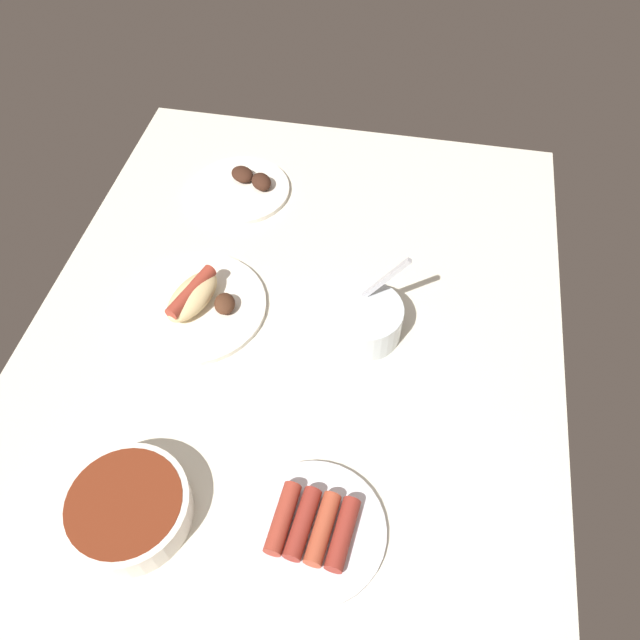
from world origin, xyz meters
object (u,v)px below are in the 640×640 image
bowl_coleslaw (364,319)px  plate_hotdog_assembled (195,302)px  plate_sausages (313,529)px  plate_grilled_meat (242,187)px  bowl_chili (127,508)px

bowl_coleslaw → plate_hotdog_assembled: 29.46cm
bowl_coleslaw → plate_sausages: bearing=177.3°
plate_grilled_meat → plate_hotdog_assembled: (-31.59, -0.13, 0.75)cm
bowl_coleslaw → bowl_chili: bearing=144.5°
plate_grilled_meat → plate_sausages: plate_grilled_meat is taller
plate_grilled_meat → plate_sausages: bearing=-157.3°
bowl_chili → plate_hotdog_assembled: (37.33, 2.41, -0.98)cm
plate_grilled_meat → plate_hotdog_assembled: bearing=-179.8°
bowl_coleslaw → plate_sausages: bowl_coleslaw is taller
bowl_chili → plate_hotdog_assembled: plate_hotdog_assembled is taller
bowl_chili → plate_sausages: bowl_chili is taller
plate_grilled_meat → bowl_chili: size_ratio=1.16×
plate_grilled_meat → bowl_chili: bearing=-177.9°
plate_grilled_meat → plate_sausages: 72.11cm
bowl_chili → plate_sausages: (2.41, -25.33, -1.45)cm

